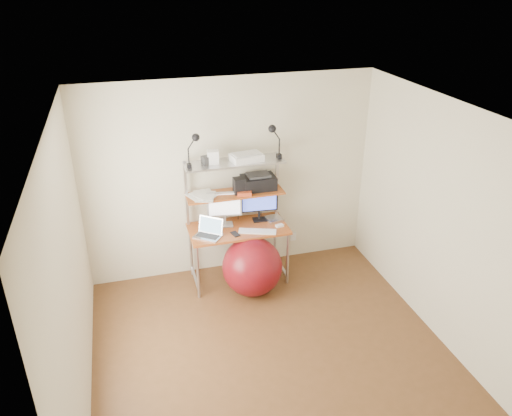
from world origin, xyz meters
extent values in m
plane|color=brown|center=(0.00, 0.00, 0.00)|extent=(3.60, 3.60, 0.00)
plane|color=white|center=(0.00, 0.00, 2.50)|extent=(3.60, 3.60, 0.00)
plane|color=beige|center=(0.00, 1.80, 1.25)|extent=(3.60, 0.00, 3.60)
plane|color=beige|center=(0.00, -1.80, 1.25)|extent=(3.60, 0.00, 3.60)
plane|color=beige|center=(-1.80, 0.00, 1.25)|extent=(0.00, 3.60, 3.60)
plane|color=beige|center=(1.80, 0.00, 1.25)|extent=(0.00, 3.60, 3.60)
cube|color=#AC5721|center=(0.00, 1.44, 0.72)|extent=(1.20, 0.60, 0.03)
cylinder|color=#B6B5BA|center=(-0.56, 1.18, 0.35)|extent=(0.04, 0.04, 0.71)
cylinder|color=#B6B5BA|center=(-0.56, 1.70, 0.35)|extent=(0.04, 0.04, 0.71)
cylinder|color=#B6B5BA|center=(0.56, 1.18, 0.35)|extent=(0.04, 0.04, 0.71)
cylinder|color=#B6B5BA|center=(0.56, 1.70, 0.35)|extent=(0.04, 0.04, 0.71)
cube|color=#B6B5BA|center=(-0.57, 1.70, 1.15)|extent=(0.03, 0.04, 0.84)
cube|color=#B6B5BA|center=(0.57, 1.70, 1.15)|extent=(0.03, 0.04, 0.84)
cube|color=#AC5721|center=(0.00, 1.57, 1.14)|extent=(1.18, 0.34, 0.02)
cube|color=#B6B5BA|center=(0.00, 1.57, 1.54)|extent=(1.18, 0.34, 0.02)
cube|color=white|center=(0.85, 1.79, 0.30)|extent=(0.08, 0.01, 0.12)
cube|color=silver|center=(-0.14, 1.55, 0.75)|extent=(0.21, 0.17, 0.01)
cylinder|color=silver|center=(-0.14, 1.57, 0.81)|extent=(0.03, 0.03, 0.11)
cube|color=silver|center=(-0.14, 1.57, 1.02)|extent=(0.42, 0.09, 0.32)
plane|color=white|center=(-0.14, 1.55, 1.02)|extent=(0.38, 0.05, 0.38)
cube|color=black|center=(0.31, 1.56, 0.75)|extent=(0.18, 0.15, 0.01)
cylinder|color=black|center=(0.31, 1.58, 0.81)|extent=(0.03, 0.03, 0.10)
cube|color=black|center=(0.31, 1.58, 1.00)|extent=(0.47, 0.07, 0.28)
plane|color=#435BE6|center=(0.31, 1.56, 1.00)|extent=(0.42, 0.04, 0.42)
cube|color=silver|center=(-0.39, 1.32, 0.75)|extent=(0.37, 0.36, 0.01)
cube|color=#2F2F32|center=(-0.39, 1.32, 0.76)|extent=(0.29, 0.26, 0.00)
cube|color=silver|center=(-0.33, 1.40, 0.85)|extent=(0.28, 0.24, 0.20)
plane|color=#78A6C9|center=(-0.33, 1.40, 0.85)|extent=(0.26, 0.23, 0.27)
cube|color=white|center=(0.20, 1.27, 0.75)|extent=(0.47, 0.27, 0.01)
cube|color=white|center=(0.50, 1.33, 0.75)|extent=(0.10, 0.08, 0.03)
cube|color=silver|center=(0.48, 1.51, 0.76)|extent=(0.21, 0.21, 0.04)
cube|color=black|center=(-0.07, 1.28, 0.75)|extent=(0.10, 0.15, 0.01)
cube|color=black|center=(0.31, 1.61, 1.23)|extent=(0.41, 0.28, 0.17)
cube|color=#2F2F32|center=(0.31, 1.61, 1.33)|extent=(0.28, 0.20, 0.03)
cube|color=black|center=(0.05, 1.54, 1.25)|extent=(0.14, 0.14, 0.19)
cube|color=#B63E1D|center=(0.09, 1.47, 1.17)|extent=(0.19, 0.14, 0.05)
cube|color=white|center=(0.14, 1.55, 1.59)|extent=(0.40, 0.29, 0.08)
cube|color=silver|center=(0.14, 1.55, 1.64)|extent=(0.33, 0.23, 0.01)
cube|color=white|center=(-0.25, 1.58, 1.63)|extent=(0.15, 0.13, 0.15)
cube|color=#2F2F32|center=(-0.33, 1.57, 1.60)|extent=(0.12, 0.12, 0.10)
cube|color=black|center=(-0.54, 1.51, 1.58)|extent=(0.05, 0.06, 0.05)
cylinder|color=black|center=(-0.54, 1.51, 1.69)|extent=(0.02, 0.02, 0.18)
sphere|color=black|center=(-0.45, 1.50, 1.91)|extent=(0.09, 0.09, 0.09)
cube|color=black|center=(0.54, 1.54, 1.58)|extent=(0.05, 0.06, 0.05)
cylinder|color=black|center=(0.54, 1.54, 1.70)|extent=(0.02, 0.02, 0.19)
sphere|color=black|center=(0.45, 1.53, 1.92)|extent=(0.09, 0.09, 0.09)
sphere|color=maroon|center=(0.09, 1.12, 0.36)|extent=(0.72, 0.72, 0.72)
cube|color=white|center=(-0.45, 1.59, 1.15)|extent=(0.30, 0.34, 0.00)
cube|color=white|center=(-0.37, 1.52, 1.16)|extent=(0.28, 0.33, 0.00)
cube|color=white|center=(-0.37, 1.61, 1.16)|extent=(0.24, 0.30, 0.00)
cube|color=white|center=(-0.37, 1.55, 1.17)|extent=(0.29, 0.33, 0.00)
cube|color=white|center=(-0.39, 1.57, 1.17)|extent=(0.32, 0.35, 0.00)
camera|label=1|loc=(-1.24, -3.78, 3.62)|focal=35.00mm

